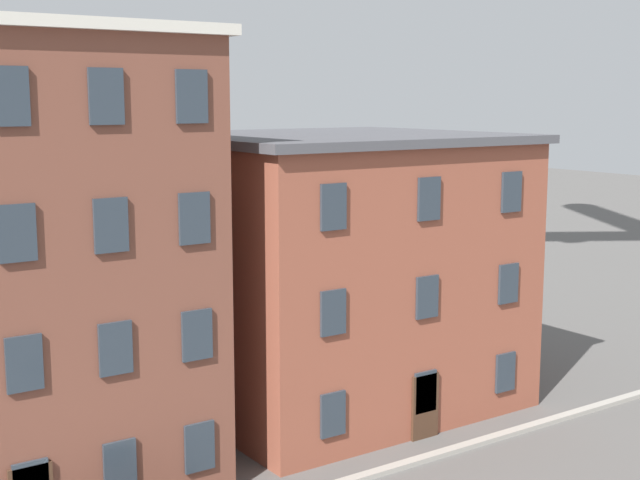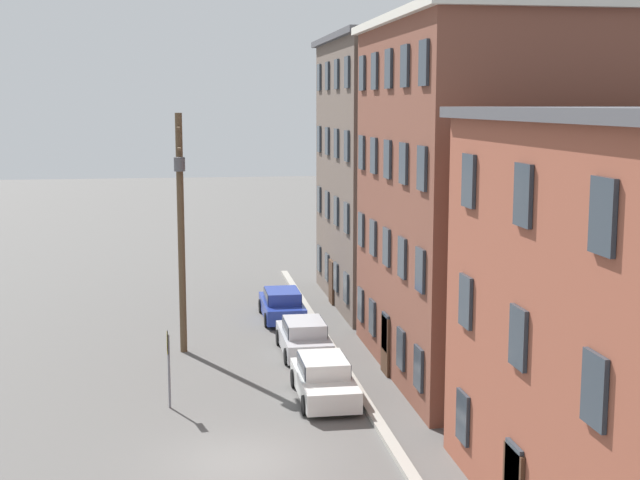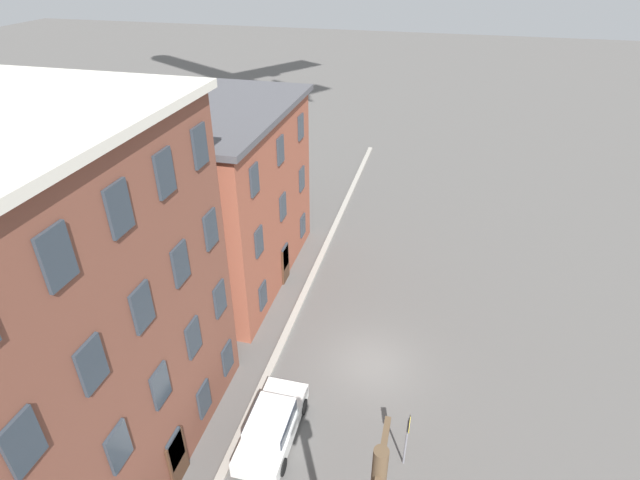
# 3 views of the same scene
# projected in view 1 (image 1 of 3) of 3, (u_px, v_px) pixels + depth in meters

# --- Properties ---
(apartment_far) EXTENTS (11.78, 10.84, 9.96)m
(apartment_far) POSITION_uv_depth(u_px,v_px,m) (334.00, 267.00, 33.22)
(apartment_far) COLOR brown
(apartment_far) RESTS_ON ground_plane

